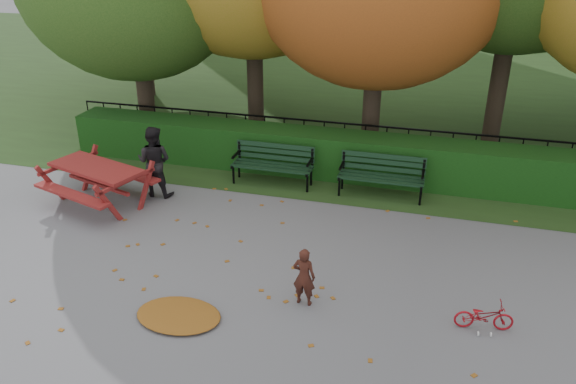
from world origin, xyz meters
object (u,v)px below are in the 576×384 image
(picnic_table, at_px, (97,175))
(bicycle, at_px, (484,316))
(adult, at_px, (154,161))
(bench_right, at_px, (382,173))
(child, at_px, (304,277))
(bench_left, at_px, (273,161))

(picnic_table, height_order, bicycle, picnic_table)
(adult, bearing_deg, bench_right, -166.79)
(picnic_table, bearing_deg, bicycle, 1.78)
(bench_right, xyz_separation_m, child, (-0.66, -4.16, -0.04))
(picnic_table, xyz_separation_m, adult, (0.92, 0.73, 0.11))
(child, xyz_separation_m, bicycle, (2.63, 0.10, -0.26))
(bicycle, bearing_deg, bench_left, 38.23)
(picnic_table, height_order, child, child)
(picnic_table, xyz_separation_m, child, (4.89, -2.17, -0.18))
(bench_right, height_order, adult, adult)
(bench_right, xyz_separation_m, picnic_table, (-5.55, -1.98, 0.14))
(bench_left, distance_m, bench_right, 2.40)
(bicycle, bearing_deg, child, 83.33)
(child, height_order, adult, adult)
(bench_left, bearing_deg, adult, -150.80)
(bench_left, xyz_separation_m, child, (1.74, -4.16, -0.04))
(bench_left, relative_size, bench_right, 1.00)
(bench_left, distance_m, bicycle, 5.97)
(bench_left, height_order, picnic_table, picnic_table)
(child, bearing_deg, bicycle, -174.08)
(bench_right, bearing_deg, picnic_table, -160.36)
(bench_right, height_order, child, child)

